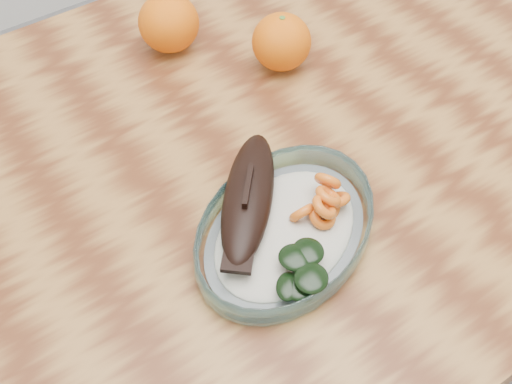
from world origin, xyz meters
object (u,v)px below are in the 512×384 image
(plated_meal, at_px, (284,227))
(orange_left, at_px, (169,23))
(dining_table, at_px, (290,173))
(orange_right, at_px, (281,42))

(plated_meal, xyz_separation_m, orange_left, (0.06, 0.37, 0.03))
(dining_table, bearing_deg, orange_right, 62.89)
(orange_left, bearing_deg, plated_meal, -99.12)
(orange_right, bearing_deg, orange_left, 131.96)
(plated_meal, bearing_deg, orange_right, 33.11)
(dining_table, relative_size, orange_left, 13.74)
(dining_table, relative_size, plated_meal, 2.04)
(plated_meal, distance_m, orange_right, 0.30)
(orange_left, bearing_deg, dining_table, -76.53)
(orange_left, height_order, orange_right, orange_left)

